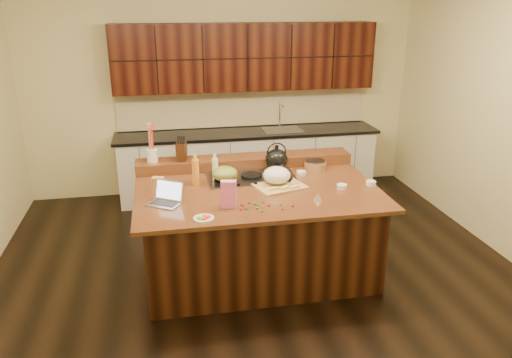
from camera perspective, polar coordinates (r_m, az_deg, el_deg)
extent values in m
cube|color=black|center=(5.37, 0.10, -10.31)|extent=(5.50, 5.00, 0.01)
cube|color=beige|center=(7.25, -3.78, 9.12)|extent=(5.50, 0.01, 2.70)
cube|color=beige|center=(2.62, 11.05, -11.54)|extent=(5.50, 0.01, 2.70)
cube|color=beige|center=(6.00, 27.00, 4.71)|extent=(0.01, 5.00, 2.70)
cube|color=black|center=(5.16, 0.11, -6.04)|extent=(2.22, 1.42, 0.88)
cube|color=black|center=(4.98, 0.11, -1.27)|extent=(2.40, 1.60, 0.04)
cube|color=black|center=(5.60, -1.28, 2.03)|extent=(2.40, 0.30, 0.12)
cube|color=gray|center=(5.25, -0.52, 0.14)|extent=(0.92, 0.52, 0.02)
cylinder|color=black|center=(5.32, -3.96, 0.62)|extent=(0.22, 0.22, 0.03)
cylinder|color=black|center=(5.42, 2.34, 1.03)|extent=(0.22, 0.22, 0.03)
cylinder|color=black|center=(5.08, -3.59, -0.33)|extent=(0.22, 0.22, 0.03)
cylinder|color=black|center=(5.18, 3.00, 0.11)|extent=(0.22, 0.22, 0.03)
cylinder|color=black|center=(5.24, -0.53, 0.37)|extent=(0.22, 0.22, 0.03)
cube|color=silver|center=(7.19, -0.90, 1.67)|extent=(3.60, 0.62, 0.90)
cube|color=black|center=(7.06, -0.92, 5.29)|extent=(3.70, 0.66, 0.04)
cube|color=gray|center=(7.16, 3.04, 5.60)|extent=(0.55, 0.42, 0.01)
cylinder|color=gray|center=(7.29, 2.72, 7.35)|extent=(0.02, 0.02, 0.36)
cube|color=black|center=(7.02, -1.19, 13.76)|extent=(3.60, 0.34, 0.90)
cube|color=beige|center=(7.29, -1.37, 8.02)|extent=(3.60, 0.03, 0.50)
ellipsoid|color=black|center=(5.38, 2.36, 2.30)|extent=(0.28, 0.28, 0.22)
ellipsoid|color=olive|center=(5.05, -3.61, 0.63)|extent=(0.28, 0.28, 0.14)
cube|color=#B7B7BC|center=(4.65, -10.44, -2.83)|extent=(0.35, 0.32, 0.01)
cube|color=black|center=(4.65, -10.45, -2.73)|extent=(0.27, 0.23, 0.00)
cube|color=#B7B7BC|center=(4.69, -9.88, -1.26)|extent=(0.27, 0.21, 0.19)
cube|color=silver|center=(4.69, -9.92, -1.28)|extent=(0.24, 0.18, 0.16)
cylinder|color=orange|center=(5.05, -6.91, 0.76)|extent=(0.08, 0.08, 0.27)
cylinder|color=silver|center=(5.13, -4.69, 1.03)|extent=(0.07, 0.07, 0.25)
cube|color=tan|center=(4.99, 2.74, -0.86)|extent=(0.56, 0.47, 0.02)
ellipsoid|color=white|center=(5.02, 2.38, 0.44)|extent=(0.28, 0.28, 0.17)
cube|color=#EDD872|center=(4.86, 2.07, -1.12)|extent=(0.10, 0.03, 0.03)
cube|color=#EDD872|center=(4.89, 3.26, -1.04)|extent=(0.10, 0.03, 0.03)
cube|color=#EDD872|center=(4.91, 4.45, -0.95)|extent=(0.10, 0.03, 0.03)
cylinder|color=gray|center=(5.00, 3.96, -0.67)|extent=(0.18, 0.08, 0.01)
cylinder|color=white|center=(5.18, 13.00, -0.47)|extent=(0.11, 0.11, 0.04)
cylinder|color=white|center=(5.03, 9.78, -0.86)|extent=(0.11, 0.11, 0.04)
cylinder|color=white|center=(5.36, 5.18, 0.68)|extent=(0.13, 0.13, 0.04)
cylinder|color=#996B3F|center=(5.53, 6.76, 1.47)|extent=(0.30, 0.30, 0.09)
cone|color=silver|center=(4.70, 7.08, -2.04)|extent=(0.09, 0.09, 0.07)
cube|color=pink|center=(4.48, -3.14, -1.75)|extent=(0.15, 0.10, 0.25)
cylinder|color=white|center=(4.32, -6.00, -4.47)|extent=(0.21, 0.21, 0.01)
cube|color=#C78946|center=(4.94, -11.12, -0.66)|extent=(0.13, 0.11, 0.15)
cylinder|color=white|center=(5.49, -11.77, 2.65)|extent=(0.15, 0.15, 0.14)
cube|color=black|center=(5.49, -8.51, 3.16)|extent=(0.13, 0.18, 0.20)
ellipsoid|color=red|center=(4.54, 4.24, -3.09)|extent=(0.02, 0.02, 0.02)
ellipsoid|color=#198C26|center=(4.42, 0.68, -3.70)|extent=(0.02, 0.02, 0.02)
ellipsoid|color=red|center=(4.48, -1.67, -3.37)|extent=(0.02, 0.02, 0.02)
ellipsoid|color=#198C26|center=(4.49, 0.11, -3.34)|extent=(0.02, 0.02, 0.02)
ellipsoid|color=red|center=(4.47, 3.06, -3.46)|extent=(0.02, 0.02, 0.02)
ellipsoid|color=#198C26|center=(4.58, -0.19, -2.82)|extent=(0.02, 0.02, 0.02)
ellipsoid|color=red|center=(4.45, -1.72, -3.55)|extent=(0.02, 0.02, 0.02)
ellipsoid|color=#198C26|center=(4.55, 0.14, -2.97)|extent=(0.02, 0.02, 0.02)
ellipsoid|color=red|center=(4.60, -0.75, -2.75)|extent=(0.02, 0.02, 0.02)
ellipsoid|color=#198C26|center=(4.48, -1.10, -3.39)|extent=(0.02, 0.02, 0.02)
ellipsoid|color=red|center=(4.56, -1.67, -2.97)|extent=(0.02, 0.02, 0.02)
ellipsoid|color=#198C26|center=(4.61, 0.73, -2.66)|extent=(0.02, 0.02, 0.02)
ellipsoid|color=red|center=(4.54, 1.45, -3.05)|extent=(0.02, 0.02, 0.02)
ellipsoid|color=#198C26|center=(4.57, 2.83, -2.91)|extent=(0.02, 0.02, 0.02)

